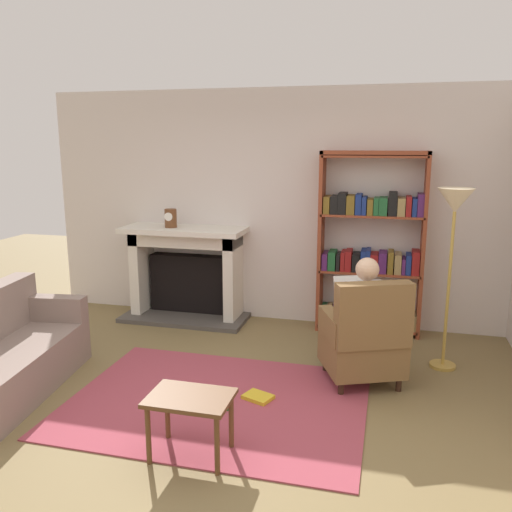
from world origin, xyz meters
name	(u,v)px	position (x,y,z in m)	size (l,w,h in m)	color
ground	(205,421)	(0.00, 0.00, 0.00)	(14.00, 14.00, 0.00)	olive
back_wall	(276,207)	(0.00, 2.55, 1.35)	(5.60, 0.10, 2.70)	silver
area_rug	(217,402)	(0.00, 0.30, 0.01)	(2.40, 1.80, 0.01)	#9D3D4B
fireplace	(187,270)	(-1.04, 2.30, 0.59)	(1.49, 0.64, 1.12)	#4C4742
mantel_clock	(171,218)	(-1.19, 2.20, 1.23)	(0.14, 0.14, 0.22)	brown
bookshelf	(371,249)	(1.12, 2.33, 0.95)	(1.14, 0.32, 2.01)	brown
armchair_reading	(365,339)	(1.14, 0.94, 0.42)	(0.83, 0.82, 0.97)	#331E14
seated_reader	(361,313)	(1.10, 1.05, 0.62)	(0.50, 0.59, 1.14)	silver
sofa_floral	(0,359)	(-1.81, -0.01, 0.32)	(0.94, 1.78, 0.85)	gray
side_table	(190,405)	(0.07, -0.45, 0.37)	(0.56, 0.39, 0.44)	brown
scattered_books	(239,400)	(0.18, 0.34, 0.03)	(0.54, 0.43, 0.03)	gold
floor_lamp	(454,217)	(1.86, 1.50, 1.44)	(0.32, 0.32, 1.70)	#B7933F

